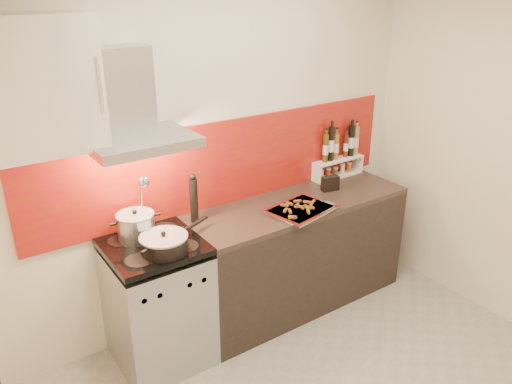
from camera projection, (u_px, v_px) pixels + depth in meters
back_wall at (221, 153)px, 3.63m from camera, size 3.40×0.02×2.60m
left_wall at (0, 354)px, 1.68m from camera, size 0.02×2.80×2.60m
backsplash at (228, 163)px, 3.68m from camera, size 3.00×0.02×0.64m
range_stove at (159, 304)px, 3.37m from camera, size 0.60×0.60×0.91m
counter at (297, 252)px, 3.99m from camera, size 1.80×0.60×0.90m
range_hood at (132, 111)px, 2.97m from camera, size 0.62×0.50×0.61m
upper_cabinet at (28, 87)px, 2.59m from camera, size 0.70×0.35×0.72m
stock_pot at (136, 226)px, 3.21m from camera, size 0.24×0.24×0.21m
saute_pan at (165, 243)px, 3.08m from camera, size 0.55×0.34×0.14m
utensil_jar at (143, 224)px, 3.15m from camera, size 0.10×0.15×0.48m
pepper_mill at (194, 199)px, 3.43m from camera, size 0.06×0.06×0.36m
step_shelf at (339, 155)px, 4.24m from camera, size 0.49×0.13×0.45m
caddy_box at (330, 183)px, 3.99m from camera, size 0.15×0.09×0.12m
baking_tray at (301, 209)px, 3.65m from camera, size 0.54×0.46×0.03m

